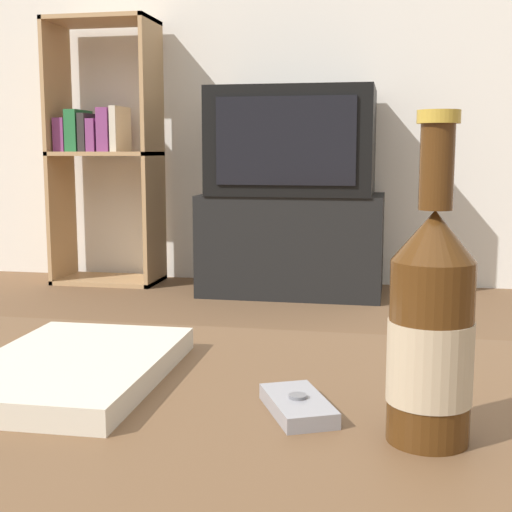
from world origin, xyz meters
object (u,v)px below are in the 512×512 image
table_book (73,368)px  tv_stand (292,244)px  television (293,142)px  beer_bottle (431,329)px  bookshelf (102,147)px  cell_phone (298,405)px

table_book → tv_stand: bearing=92.2°
television → beer_bottle: (0.49, -2.70, -0.18)m
television → beer_bottle: 2.75m
television → tv_stand: bearing=90.0°
beer_bottle → television: bearing=100.3°
bookshelf → cell_phone: bookshelf is taller
tv_stand → bookshelf: (-0.97, 0.09, 0.45)m
tv_stand → television: (0.00, -0.00, 0.47)m
cell_phone → tv_stand: bearing=73.2°
television → table_book: 2.63m
bookshelf → cell_phone: size_ratio=12.53×
tv_stand → beer_bottle: beer_bottle is taller
bookshelf → table_book: bookshelf is taller
table_book → bookshelf: bearing=111.4°
tv_stand → beer_bottle: bearing=-79.7°
beer_bottle → table_book: 0.37m
bookshelf → television: bearing=-5.6°
bookshelf → table_book: size_ratio=4.71×
tv_stand → bookshelf: 1.07m
beer_bottle → bookshelf: bearing=117.6°
table_book → cell_phone: bearing=-12.7°
cell_phone → table_book: table_book is taller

